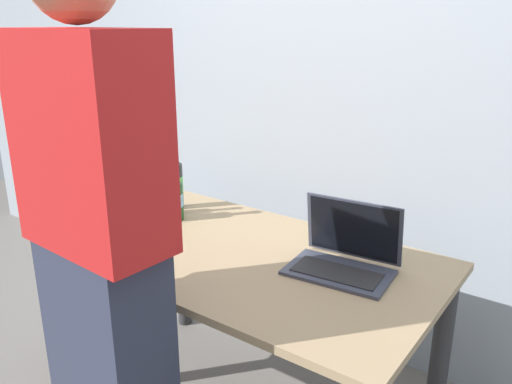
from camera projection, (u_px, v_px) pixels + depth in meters
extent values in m
cube|color=#9E8460|center=(242.00, 256.00, 1.94)|extent=(1.45, 0.83, 0.03)
cylinder|color=#2D2D30|center=(64.00, 325.00, 2.15)|extent=(0.07, 0.07, 0.70)
cylinder|color=#2D2D30|center=(182.00, 263.00, 2.70)|extent=(0.07, 0.07, 0.70)
cylinder|color=#2D2D30|center=(440.00, 355.00, 1.95)|extent=(0.07, 0.07, 0.70)
cube|color=#383D4C|center=(339.00, 272.00, 1.77)|extent=(0.37, 0.25, 0.01)
cube|color=#232326|center=(337.00, 272.00, 1.75)|extent=(0.30, 0.16, 0.00)
cube|color=#383D4C|center=(353.00, 229.00, 1.83)|extent=(0.35, 0.07, 0.22)
cube|color=black|center=(353.00, 229.00, 1.83)|extent=(0.32, 0.06, 0.20)
cylinder|color=#1E5123|center=(175.00, 201.00, 2.23)|extent=(0.07, 0.07, 0.16)
cone|color=#1E5123|center=(173.00, 180.00, 2.20)|extent=(0.07, 0.07, 0.03)
cylinder|color=#1E5123|center=(173.00, 169.00, 2.19)|extent=(0.03, 0.03, 0.08)
cylinder|color=#BFB74C|center=(172.00, 159.00, 2.17)|extent=(0.04, 0.04, 0.01)
cylinder|color=#7CBFD5|center=(174.00, 200.00, 2.23)|extent=(0.08, 0.08, 0.06)
cylinder|color=#333333|center=(176.00, 186.00, 2.37)|extent=(0.06, 0.06, 0.21)
cone|color=#333333|center=(175.00, 162.00, 2.33)|extent=(0.06, 0.06, 0.02)
cylinder|color=#333333|center=(175.00, 152.00, 2.32)|extent=(0.02, 0.02, 0.07)
cylinder|color=#BFB74C|center=(174.00, 144.00, 2.31)|extent=(0.03, 0.03, 0.01)
cylinder|color=#6DD763|center=(176.00, 184.00, 2.36)|extent=(0.06, 0.06, 0.07)
cylinder|color=brown|center=(156.00, 198.00, 2.28)|extent=(0.06, 0.06, 0.16)
cone|color=brown|center=(155.00, 177.00, 2.25)|extent=(0.06, 0.06, 0.02)
cylinder|color=brown|center=(154.00, 166.00, 2.24)|extent=(0.03, 0.03, 0.08)
cylinder|color=#BFB74C|center=(154.00, 155.00, 2.22)|extent=(0.03, 0.03, 0.01)
cylinder|color=#BBA8D1|center=(156.00, 196.00, 2.28)|extent=(0.06, 0.06, 0.06)
cube|color=red|center=(90.00, 143.00, 1.33)|extent=(0.44, 0.24, 0.57)
cube|color=#99A3AD|center=(342.00, 79.00, 2.33)|extent=(6.00, 0.10, 2.60)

